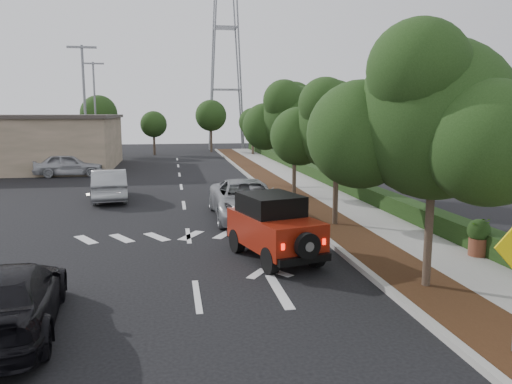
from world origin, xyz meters
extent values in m
plane|color=black|center=(0.00, 0.00, 0.00)|extent=(120.00, 120.00, 0.00)
cube|color=#9E9B93|center=(4.60, 12.00, 0.07)|extent=(0.20, 70.00, 0.15)
cube|color=black|center=(5.60, 12.00, 0.06)|extent=(1.80, 70.00, 0.12)
cube|color=gray|center=(7.50, 12.00, 0.06)|extent=(2.00, 70.00, 0.12)
cube|color=black|center=(8.90, 12.00, 0.40)|extent=(0.80, 70.00, 0.80)
cylinder|color=black|center=(1.44, 3.61, 0.37)|extent=(0.44, 0.78, 0.74)
cylinder|color=black|center=(2.82, 3.99, 0.37)|extent=(0.44, 0.78, 0.74)
cylinder|color=black|center=(2.05, 1.37, 0.37)|extent=(0.44, 0.78, 0.74)
cylinder|color=black|center=(3.44, 1.75, 0.37)|extent=(0.44, 0.78, 0.74)
cube|color=maroon|center=(2.44, 2.68, 0.87)|extent=(2.50, 3.72, 0.92)
cube|color=black|center=(2.36, 2.95, 1.63)|extent=(1.97, 2.21, 0.59)
cube|color=maroon|center=(2.09, 3.93, 0.80)|extent=(1.66, 1.31, 0.75)
cube|color=black|center=(2.91, 0.97, 0.46)|extent=(1.56, 0.58, 0.20)
cylinder|color=black|center=(2.94, 0.84, 0.87)|extent=(0.73, 0.38, 0.70)
cube|color=#FF190C|center=(2.29, 0.85, 0.87)|extent=(0.10, 0.06, 0.17)
cube|color=#FF190C|center=(3.50, 1.19, 0.87)|extent=(0.10, 0.06, 0.17)
imported|color=#94979B|center=(2.45, 8.49, 0.79)|extent=(2.68, 5.73, 1.59)
imported|color=black|center=(-3.80, -1.37, 0.70)|extent=(2.49, 5.00, 1.40)
imported|color=#979A9E|center=(-3.62, 14.16, 0.77)|extent=(2.16, 4.82, 1.54)
imported|color=#ABADB3|center=(-7.44, 24.38, 0.80)|extent=(4.70, 1.95, 1.59)
cylinder|color=brown|center=(8.40, 1.64, 0.38)|extent=(0.57, 0.57, 0.54)
sphere|color=black|center=(8.40, 1.64, 0.89)|extent=(0.67, 0.67, 0.67)
imported|color=black|center=(8.40, 1.64, 0.97)|extent=(0.60, 0.53, 0.63)
camera|label=1|loc=(-0.51, -11.43, 4.33)|focal=35.00mm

